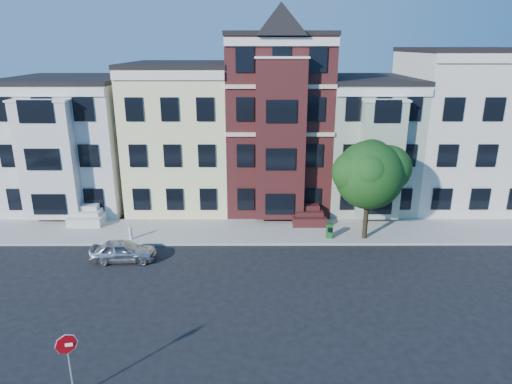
{
  "coord_description": "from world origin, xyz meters",
  "views": [
    {
      "loc": [
        -1.63,
        -18.99,
        11.49
      ],
      "look_at": [
        -1.57,
        3.49,
        4.2
      ],
      "focal_mm": 32.0,
      "sensor_mm": 36.0,
      "label": 1
    }
  ],
  "objects_px": {
    "street_tree": "(369,180)",
    "newspaper_box": "(330,231)",
    "stop_sign": "(69,361)",
    "parked_car": "(123,251)",
    "fire_hydrant": "(131,234)"
  },
  "relations": [
    {
      "from": "street_tree",
      "to": "newspaper_box",
      "type": "height_order",
      "value": "street_tree"
    },
    {
      "from": "newspaper_box",
      "to": "stop_sign",
      "type": "height_order",
      "value": "stop_sign"
    },
    {
      "from": "stop_sign",
      "to": "parked_car",
      "type": "bearing_deg",
      "value": 85.4
    },
    {
      "from": "street_tree",
      "to": "parked_car",
      "type": "xyz_separation_m",
      "value": [
        -14.04,
        -2.8,
        -3.28
      ]
    },
    {
      "from": "parked_car",
      "to": "stop_sign",
      "type": "xyz_separation_m",
      "value": [
        1.13,
        -10.37,
        0.88
      ]
    },
    {
      "from": "parked_car",
      "to": "stop_sign",
      "type": "bearing_deg",
      "value": -176.15
    },
    {
      "from": "newspaper_box",
      "to": "fire_hydrant",
      "type": "height_order",
      "value": "newspaper_box"
    },
    {
      "from": "street_tree",
      "to": "newspaper_box",
      "type": "distance_m",
      "value": 3.93
    },
    {
      "from": "street_tree",
      "to": "parked_car",
      "type": "bearing_deg",
      "value": -168.73
    },
    {
      "from": "street_tree",
      "to": "stop_sign",
      "type": "relative_size",
      "value": 2.79
    },
    {
      "from": "fire_hydrant",
      "to": "stop_sign",
      "type": "height_order",
      "value": "stop_sign"
    },
    {
      "from": "street_tree",
      "to": "parked_car",
      "type": "height_order",
      "value": "street_tree"
    },
    {
      "from": "parked_car",
      "to": "newspaper_box",
      "type": "distance_m",
      "value": 12.23
    },
    {
      "from": "street_tree",
      "to": "fire_hydrant",
      "type": "height_order",
      "value": "street_tree"
    },
    {
      "from": "newspaper_box",
      "to": "fire_hydrant",
      "type": "bearing_deg",
      "value": -164.81
    }
  ]
}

